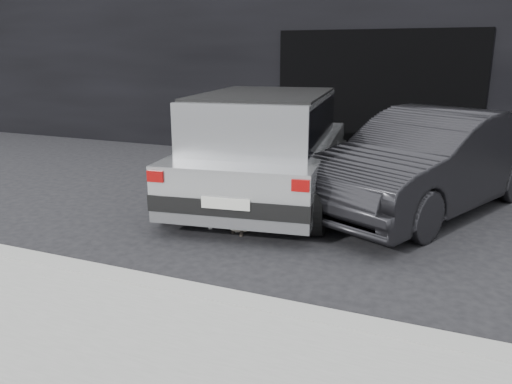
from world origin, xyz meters
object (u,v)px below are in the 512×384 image
at_px(cat_siamese, 244,222).
at_px(silver_hatchback, 267,141).
at_px(cat_white, 228,214).
at_px(second_car, 429,161).

bearing_deg(cat_siamese, silver_hatchback, -56.51).
bearing_deg(cat_white, second_car, 126.76).
height_order(second_car, cat_white, second_car).
bearing_deg(silver_hatchback, cat_siamese, -86.97).
relative_size(silver_hatchback, cat_white, 5.27).
distance_m(silver_hatchback, cat_white, 1.67).
height_order(cat_siamese, cat_white, cat_white).
distance_m(second_car, cat_white, 2.94).
bearing_deg(second_car, silver_hatchback, -147.63).
bearing_deg(cat_white, cat_siamese, 79.47).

